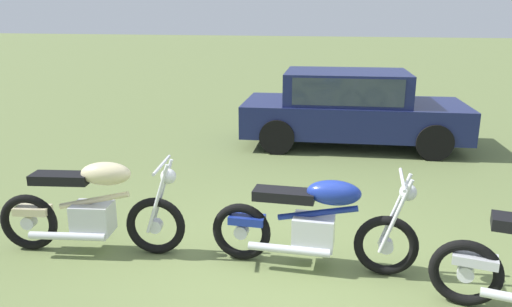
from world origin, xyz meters
name	(u,v)px	position (x,y,z in m)	size (l,w,h in m)	color
ground_plane	(294,278)	(0.00, 0.00, 0.00)	(120.00, 120.00, 0.00)	olive
motorcycle_cream	(92,208)	(-2.15, 0.02, 0.49)	(1.98, 0.77, 1.02)	black
motorcycle_blue	(315,223)	(0.14, 0.27, 0.47)	(2.04, 0.64, 1.02)	black
car_navy	(350,104)	(0.12, 5.27, 0.80)	(4.31, 2.25, 1.43)	#161E4C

